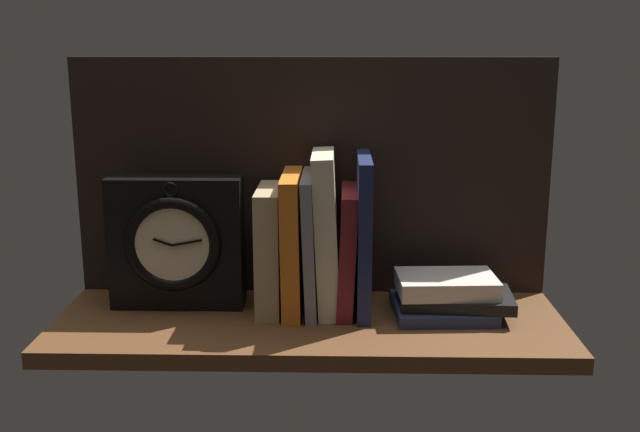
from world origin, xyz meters
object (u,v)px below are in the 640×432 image
(book_orange_pandolfini, at_px, (292,242))
(book_cream_twain, at_px, (326,232))
(book_maroon_dawkins, at_px, (347,250))
(book_navy_bierce, at_px, (363,234))
(framed_clock, at_px, (176,242))
(book_gray_chess, at_px, (309,243))
(book_tan_shortstories, at_px, (270,249))
(book_stack_side, at_px, (448,296))

(book_orange_pandolfini, relative_size, book_cream_twain, 0.87)
(book_maroon_dawkins, height_order, book_navy_bierce, book_navy_bierce)
(framed_clock, bearing_deg, book_gray_chess, -1.19)
(book_cream_twain, relative_size, book_maroon_dawkins, 1.29)
(book_tan_shortstories, relative_size, book_maroon_dawkins, 1.01)
(book_tan_shortstories, distance_m, book_navy_bierce, 0.15)
(book_stack_side, bearing_deg, framed_clock, 176.13)
(book_tan_shortstories, distance_m, book_gray_chess, 0.06)
(book_orange_pandolfini, xyz_separation_m, book_navy_bierce, (0.11, 0.00, 0.01))
(book_maroon_dawkins, bearing_deg, framed_clock, 179.07)
(book_maroon_dawkins, xyz_separation_m, book_navy_bierce, (0.03, 0.00, 0.03))
(book_orange_pandolfini, bearing_deg, framed_clock, 178.64)
(book_gray_chess, height_order, book_navy_bierce, book_navy_bierce)
(book_tan_shortstories, relative_size, book_navy_bierce, 0.80)
(book_tan_shortstories, xyz_separation_m, book_maroon_dawkins, (0.12, 0.00, -0.00))
(book_gray_chess, distance_m, framed_clock, 0.21)
(book_gray_chess, bearing_deg, framed_clock, 178.81)
(book_navy_bierce, xyz_separation_m, framed_clock, (-0.30, 0.00, -0.02))
(book_tan_shortstories, relative_size, book_cream_twain, 0.78)
(book_orange_pandolfini, relative_size, framed_clock, 1.03)
(book_tan_shortstories, bearing_deg, framed_clock, 178.31)
(book_orange_pandolfini, distance_m, book_gray_chess, 0.03)
(book_gray_chess, height_order, book_stack_side, book_gray_chess)
(framed_clock, height_order, book_stack_side, framed_clock)
(book_gray_chess, bearing_deg, book_maroon_dawkins, 0.00)
(book_orange_pandolfini, relative_size, book_maroon_dawkins, 1.12)
(book_tan_shortstories, xyz_separation_m, book_gray_chess, (0.06, 0.00, 0.01))
(book_gray_chess, relative_size, book_stack_side, 1.16)
(book_gray_chess, bearing_deg, book_navy_bierce, 0.00)
(book_cream_twain, xyz_separation_m, book_navy_bierce, (0.06, 0.00, -0.00))
(framed_clock, bearing_deg, book_orange_pandolfini, -1.36)
(book_cream_twain, bearing_deg, book_navy_bierce, 0.00)
(book_maroon_dawkins, height_order, framed_clock, framed_clock)
(book_tan_shortstories, bearing_deg, book_navy_bierce, 0.00)
(book_orange_pandolfini, bearing_deg, book_cream_twain, 0.00)
(book_tan_shortstories, distance_m, book_stack_side, 0.29)
(book_maroon_dawkins, height_order, book_stack_side, book_maroon_dawkins)
(book_gray_chess, height_order, book_maroon_dawkins, book_gray_chess)
(book_gray_chess, relative_size, book_navy_bierce, 0.88)
(book_orange_pandolfini, height_order, book_gray_chess, same)
(book_stack_side, bearing_deg, book_cream_twain, 172.61)
(book_orange_pandolfini, bearing_deg, book_gray_chess, 0.00)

